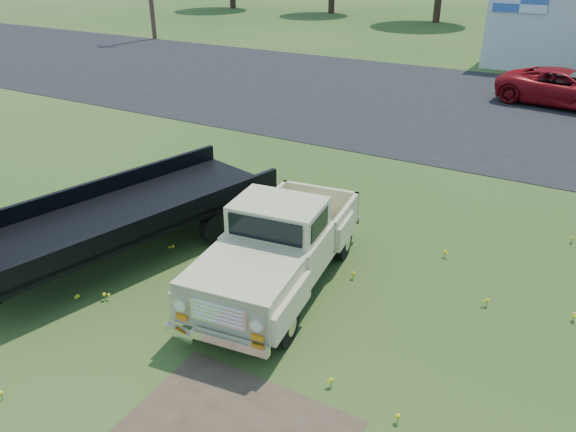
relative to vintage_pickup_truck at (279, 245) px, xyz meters
The scene contains 7 objects.
ground 0.98m from the vintage_pickup_truck, 124.35° to the right, with size 140.00×140.00×0.00m, color #264416.
asphalt_lot 14.71m from the vintage_pickup_truck, 90.86° to the left, with size 90.00×14.00×0.02m, color black.
dirt_patch_a 3.67m from the vintage_pickup_truck, 68.93° to the right, with size 3.00×2.00×0.01m, color #443324.
dirt_patch_b 3.98m from the vintage_pickup_truck, 124.94° to the left, with size 2.20×1.60×0.01m, color #443324.
vintage_pickup_truck is the anchor object (origin of this frame).
flatbed_trailer 3.54m from the vintage_pickup_truck, behind, with size 2.41×7.23×1.97m, color black, non-canonical shape.
red_pickup 17.11m from the vintage_pickup_truck, 78.91° to the left, with size 2.33×5.05×1.40m, color maroon.
Camera 1 is at (4.82, -7.50, 5.99)m, focal length 35.00 mm.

